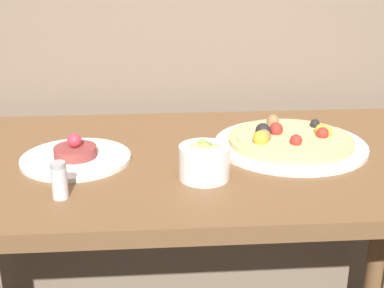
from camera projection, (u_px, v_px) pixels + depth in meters
name	position (u px, v px, depth m)	size (l,w,h in m)	color
dining_table	(194.00, 204.00, 1.25)	(1.30, 0.66, 0.78)	brown
pizza_plate	(290.00, 141.00, 1.25)	(0.36, 0.36, 0.06)	white
tartare_plate	(76.00, 156.00, 1.17)	(0.24, 0.24, 0.06)	white
small_bowl	(204.00, 161.00, 1.08)	(0.10, 0.10, 0.08)	white
salt_shaker	(59.00, 181.00, 0.99)	(0.03, 0.03, 0.07)	silver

